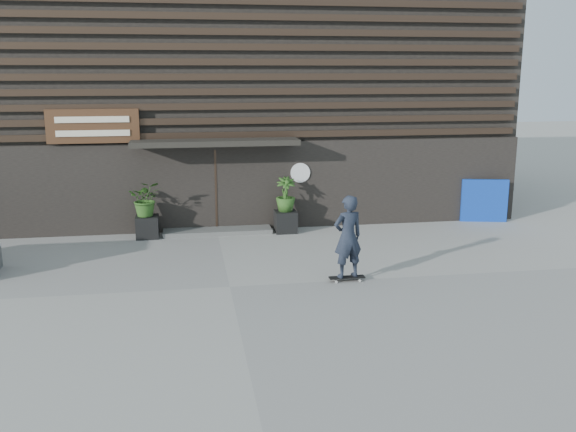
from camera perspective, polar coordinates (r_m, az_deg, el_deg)
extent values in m
plane|color=gray|center=(13.46, -5.25, -6.35)|extent=(80.00, 80.00, 0.00)
cube|color=#52524F|center=(17.85, -6.36, -1.33)|extent=(3.00, 0.80, 0.12)
cube|color=black|center=(17.61, -12.52, -0.96)|extent=(0.60, 0.60, 0.60)
imported|color=#2D591E|center=(17.44, -12.65, 1.53)|extent=(0.86, 0.75, 0.96)
cube|color=black|center=(17.79, -0.22, -0.50)|extent=(0.60, 0.60, 0.60)
imported|color=#2D591E|center=(17.63, -0.22, 1.96)|extent=(0.54, 0.54, 0.96)
cube|color=#0C32A2|center=(19.86, 17.22, 1.33)|extent=(1.36, 0.41, 1.28)
cube|color=black|center=(22.70, -7.38, 11.73)|extent=(18.00, 10.00, 8.00)
cube|color=black|center=(17.93, -6.51, 2.62)|extent=(18.00, 0.12, 2.50)
cube|color=#38281E|center=(17.67, -6.62, 7.22)|extent=(17.60, 0.08, 0.18)
cube|color=#38281E|center=(17.64, -6.65, 8.48)|extent=(17.60, 0.08, 0.18)
cube|color=#38281E|center=(17.61, -6.69, 9.76)|extent=(17.60, 0.08, 0.18)
cube|color=#38281E|center=(17.59, -6.72, 11.03)|extent=(17.60, 0.08, 0.18)
cube|color=#38281E|center=(17.59, -6.75, 12.31)|extent=(17.60, 0.08, 0.18)
cube|color=#38281E|center=(17.59, -6.79, 13.59)|extent=(17.60, 0.08, 0.18)
cube|color=#38281E|center=(17.60, -6.82, 14.86)|extent=(17.60, 0.08, 0.18)
cube|color=#38281E|center=(17.61, -6.86, 16.14)|extent=(17.60, 0.08, 0.18)
cube|color=#38281E|center=(17.64, -6.89, 17.41)|extent=(17.60, 0.08, 0.18)
cube|color=#38281E|center=(17.68, -6.93, 18.68)|extent=(17.60, 0.08, 0.18)
cube|color=black|center=(17.31, -6.54, 6.60)|extent=(4.50, 1.00, 0.15)
cube|color=black|center=(18.10, -6.53, 2.40)|extent=(2.40, 0.30, 2.30)
cube|color=#38281E|center=(17.93, -6.50, 2.29)|extent=(0.06, 0.10, 2.30)
cube|color=#472B19|center=(17.70, -17.13, 7.72)|extent=(2.40, 0.10, 0.90)
cube|color=beige|center=(17.62, -17.20, 8.28)|extent=(1.90, 0.02, 0.16)
cube|color=beige|center=(17.64, -17.12, 7.12)|extent=(1.90, 0.02, 0.16)
cylinder|color=white|center=(18.07, 1.11, 3.91)|extent=(0.56, 0.03, 0.56)
cube|color=black|center=(13.79, 5.32, -5.50)|extent=(0.78, 0.20, 0.02)
cylinder|color=#AAA9A5|center=(13.65, 4.36, -5.93)|extent=(0.06, 0.03, 0.06)
cylinder|color=#B2B3AE|center=(13.84, 4.16, -5.66)|extent=(0.06, 0.03, 0.06)
cylinder|color=#BABAB4|center=(13.78, 6.47, -5.79)|extent=(0.06, 0.03, 0.06)
cylinder|color=beige|center=(13.97, 6.25, -5.53)|extent=(0.06, 0.03, 0.06)
imported|color=#191F2D|center=(13.53, 5.40, -1.86)|extent=(0.74, 0.57, 1.79)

